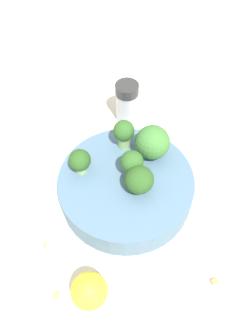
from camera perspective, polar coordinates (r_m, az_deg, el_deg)
The scene contains 12 objects.
ground_plane at distance 0.52m, azimuth 0.00°, elevation -4.62°, with size 3.00×3.00×0.00m, color beige.
bowl at distance 0.50m, azimuth 0.00°, elevation -3.31°, with size 0.20×0.20×0.04m, color slate.
broccoli_floret_0 at distance 0.48m, azimuth -8.02°, elevation 1.22°, with size 0.03×0.03×0.04m.
broccoli_floret_1 at distance 0.49m, azimuth 4.64°, elevation 4.45°, with size 0.05×0.05×0.05m.
broccoli_floret_2 at distance 0.45m, azimuth 2.30°, elevation -2.15°, with size 0.04×0.04×0.05m.
broccoli_floret_3 at distance 0.50m, azimuth -0.37°, elevation 6.14°, with size 0.03×0.03×0.05m.
broccoli_floret_4 at distance 0.47m, azimuth 0.86°, elevation 1.02°, with size 0.03×0.03×0.05m.
pepper_shaker at distance 0.60m, azimuth 0.16°, elevation 11.31°, with size 0.04×0.04×0.08m.
lemon_wedge at distance 0.44m, azimuth -6.44°, elevation -20.46°, with size 0.05×0.05×0.05m, color yellow.
almond_crumb_0 at distance 0.48m, azimuth 15.16°, elevation -18.43°, with size 0.01×0.01×0.01m, color #AD7F4C.
almond_crumb_1 at distance 0.46m, azimuth -12.10°, elevation -20.73°, with size 0.01×0.01×0.01m, color tan.
almond_crumb_2 at distance 0.49m, azimuth -13.99°, elevation -12.80°, with size 0.01×0.01×0.01m, color tan.
Camera 1 is at (-0.20, 0.19, 0.44)m, focal length 35.00 mm.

